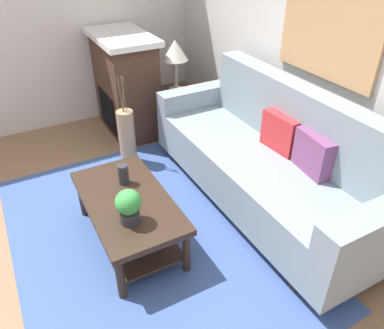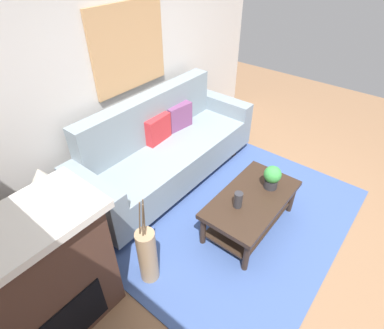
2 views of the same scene
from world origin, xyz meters
name	(u,v)px [view 2 (image 2 of 2)]	position (x,y,z in m)	size (l,w,h in m)	color
ground_plane	(279,241)	(0.00, 0.00, 0.00)	(8.82, 8.82, 0.00)	#8C6647
wall_back	(124,68)	(0.00, 2.15, 1.35)	(4.82, 0.10, 2.70)	silver
area_rug	(238,218)	(0.00, 0.50, 0.01)	(2.76, 2.05, 0.01)	#3D5693
couch	(167,150)	(0.05, 1.61, 0.43)	(2.45, 0.84, 1.08)	gray
throw_pillow_crimson	(158,129)	(0.05, 1.74, 0.68)	(0.36, 0.12, 0.32)	red
throw_pillow_plum	(179,117)	(0.44, 1.74, 0.68)	(0.36, 0.12, 0.32)	#7A4270
coffee_table	(251,205)	(-0.02, 0.36, 0.31)	(1.10, 0.60, 0.43)	#332319
tabletop_vase	(238,200)	(-0.23, 0.42, 0.51)	(0.09, 0.09, 0.17)	#2D2D33
potted_plant_tabletop	(272,177)	(0.23, 0.30, 0.57)	(0.18, 0.18, 0.26)	#2D2D33
side_table	(66,240)	(-1.47, 1.50, 0.28)	(0.44, 0.44, 0.56)	#332319
table_lamp	(43,182)	(-1.47, 1.50, 0.99)	(0.28, 0.28, 0.57)	gray
fireplace	(44,279)	(-1.86, 1.04, 0.59)	(1.02, 0.58, 1.16)	#472D23
floor_vase	(148,256)	(-1.13, 0.76, 0.30)	(0.17, 0.17, 0.60)	tan
floor_vase_branch_a	(144,217)	(-1.11, 0.76, 0.78)	(0.01, 0.01, 0.36)	brown
floor_vase_branch_b	(140,219)	(-1.14, 0.78, 0.78)	(0.01, 0.01, 0.36)	brown
floor_vase_branch_c	(143,221)	(-1.14, 0.74, 0.78)	(0.01, 0.01, 0.36)	brown
framed_painting	(129,48)	(0.05, 2.08, 1.57)	(1.00, 0.03, 0.90)	tan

